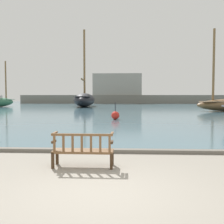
{
  "coord_description": "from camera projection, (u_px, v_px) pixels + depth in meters",
  "views": [
    {
      "loc": [
        0.52,
        -5.39,
        1.9
      ],
      "look_at": [
        -0.33,
        10.0,
        1.0
      ],
      "focal_mm": 45.0,
      "sensor_mm": 36.0,
      "label": 1
    }
  ],
  "objects": [
    {
      "name": "channel_buoy",
      "position": [
        115.0,
        115.0,
        21.48
      ],
      "size": [
        0.62,
        0.62,
        1.32
      ],
      "color": "red",
      "rests_on": "harbor_water"
    },
    {
      "name": "ground_plane",
      "position": [
        101.0,
        192.0,
        5.51
      ],
      "size": [
        160.0,
        160.0,
        0.0
      ],
      "primitive_type": "plane",
      "color": "gray"
    },
    {
      "name": "sailboat_mid_starboard",
      "position": [
        84.0,
        99.0,
        46.83
      ],
      "size": [
        4.03,
        11.49,
        12.76
      ],
      "color": "black",
      "rests_on": "harbor_water"
    },
    {
      "name": "quay_edge_kerb",
      "position": [
        112.0,
        151.0,
        9.35
      ],
      "size": [
        40.0,
        0.3,
        0.12
      ],
      "primitive_type": "cube",
      "color": "slate",
      "rests_on": "ground"
    },
    {
      "name": "harbor_water",
      "position": [
        124.0,
        106.0,
        49.37
      ],
      "size": [
        100.0,
        80.0,
        0.08
      ],
      "primitive_type": "cube",
      "color": "slate",
      "rests_on": "ground"
    },
    {
      "name": "park_bench",
      "position": [
        83.0,
        150.0,
        7.42
      ],
      "size": [
        1.6,
        0.53,
        0.92
      ],
      "color": "#3D2A19",
      "rests_on": "ground"
    },
    {
      "name": "far_breakwater",
      "position": [
        123.0,
        95.0,
        65.62
      ],
      "size": [
        49.22,
        2.4,
        7.06
      ],
      "color": "slate",
      "rests_on": "ground"
    }
  ]
}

